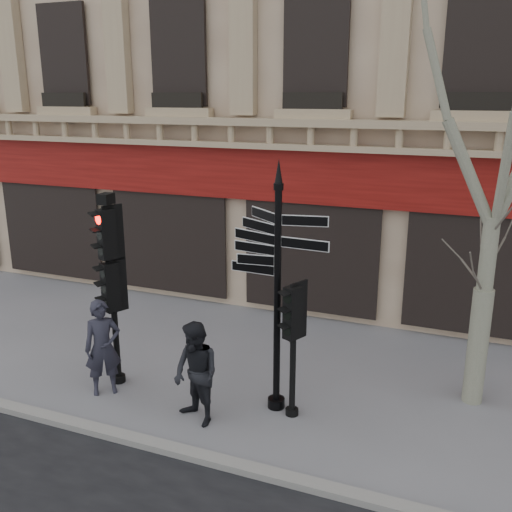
{
  "coord_description": "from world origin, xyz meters",
  "views": [
    {
      "loc": [
        3.82,
        -8.18,
        5.48
      ],
      "look_at": [
        0.28,
        0.6,
        2.79
      ],
      "focal_mm": 40.0,
      "sensor_mm": 36.0,
      "label": 1
    }
  ],
  "objects_px": {
    "traffic_signal_main": "(111,267)",
    "traffic_signal_secondary": "(294,327)",
    "pedestrian_a": "(103,347)",
    "pedestrian_b": "(196,374)",
    "plane_tree": "(510,64)",
    "fingerpost": "(278,247)"
  },
  "relations": [
    {
      "from": "plane_tree",
      "to": "pedestrian_b",
      "type": "relative_size",
      "value": 4.64
    },
    {
      "from": "fingerpost",
      "to": "pedestrian_b",
      "type": "xyz_separation_m",
      "value": [
        -1.1,
        -0.96,
        -2.1
      ]
    },
    {
      "from": "traffic_signal_main",
      "to": "plane_tree",
      "type": "height_order",
      "value": "plane_tree"
    },
    {
      "from": "plane_tree",
      "to": "traffic_signal_main",
      "type": "bearing_deg",
      "value": -164.24
    },
    {
      "from": "fingerpost",
      "to": "traffic_signal_secondary",
      "type": "bearing_deg",
      "value": -7.73
    },
    {
      "from": "traffic_signal_main",
      "to": "traffic_signal_secondary",
      "type": "bearing_deg",
      "value": 26.22
    },
    {
      "from": "fingerpost",
      "to": "plane_tree",
      "type": "height_order",
      "value": "plane_tree"
    },
    {
      "from": "traffic_signal_main",
      "to": "traffic_signal_secondary",
      "type": "xyz_separation_m",
      "value": [
        3.56,
        0.14,
        -0.69
      ]
    },
    {
      "from": "pedestrian_a",
      "to": "pedestrian_b",
      "type": "relative_size",
      "value": 1.01
    },
    {
      "from": "traffic_signal_secondary",
      "to": "pedestrian_a",
      "type": "height_order",
      "value": "traffic_signal_secondary"
    },
    {
      "from": "traffic_signal_main",
      "to": "pedestrian_b",
      "type": "height_order",
      "value": "traffic_signal_main"
    },
    {
      "from": "traffic_signal_secondary",
      "to": "traffic_signal_main",
      "type": "bearing_deg",
      "value": -153.71
    },
    {
      "from": "fingerpost",
      "to": "pedestrian_b",
      "type": "height_order",
      "value": "fingerpost"
    },
    {
      "from": "fingerpost",
      "to": "pedestrian_a",
      "type": "distance_m",
      "value": 3.89
    },
    {
      "from": "fingerpost",
      "to": "traffic_signal_secondary",
      "type": "distance_m",
      "value": 1.38
    },
    {
      "from": "traffic_signal_secondary",
      "to": "pedestrian_b",
      "type": "bearing_deg",
      "value": -126.19
    },
    {
      "from": "pedestrian_a",
      "to": "pedestrian_b",
      "type": "height_order",
      "value": "pedestrian_a"
    },
    {
      "from": "traffic_signal_main",
      "to": "pedestrian_a",
      "type": "distance_m",
      "value": 1.52
    },
    {
      "from": "plane_tree",
      "to": "pedestrian_b",
      "type": "xyz_separation_m",
      "value": [
        -4.4,
        -2.53,
        -5.03
      ]
    },
    {
      "from": "pedestrian_a",
      "to": "pedestrian_b",
      "type": "bearing_deg",
      "value": -48.52
    },
    {
      "from": "pedestrian_a",
      "to": "plane_tree",
      "type": "bearing_deg",
      "value": -22.27
    },
    {
      "from": "traffic_signal_secondary",
      "to": "plane_tree",
      "type": "distance_m",
      "value": 5.45
    }
  ]
}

